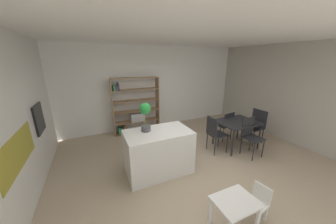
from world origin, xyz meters
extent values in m
plane|color=tan|center=(0.00, 0.00, 0.00)|extent=(9.68, 9.68, 0.00)
cube|color=white|center=(0.00, 0.00, 2.82)|extent=(7.04, 5.91, 0.06)
cube|color=white|center=(0.00, 2.92, 1.40)|extent=(7.04, 0.06, 2.79)
cube|color=#B2ADA3|center=(3.49, 0.00, 1.40)|extent=(0.06, 5.91, 2.79)
cube|color=#9E932D|center=(-2.78, 0.14, 1.08)|extent=(0.01, 1.29, 0.50)
cube|color=black|center=(-2.76, 1.37, 1.19)|extent=(0.04, 0.56, 0.59)
cylinder|color=#B7BABC|center=(-2.80, 1.37, 1.44)|extent=(0.02, 0.45, 0.02)
cube|color=silver|center=(-0.58, 0.31, 0.47)|extent=(1.35, 0.80, 0.93)
cylinder|color=#4C4C51|center=(-0.79, 0.45, 0.98)|extent=(0.19, 0.19, 0.10)
cylinder|color=#476633|center=(-0.79, 0.45, 1.18)|extent=(0.01, 0.01, 0.29)
sphere|color=#228134|center=(-0.79, 0.45, 1.41)|extent=(0.23, 0.23, 0.23)
cube|color=#997551|center=(-1.19, 2.62, 0.90)|extent=(0.02, 0.32, 1.81)
cube|color=#997551|center=(0.29, 2.62, 0.90)|extent=(0.02, 0.32, 1.81)
cube|color=#997551|center=(-0.45, 2.62, 1.79)|extent=(1.50, 0.32, 0.02)
cube|color=#997551|center=(-0.45, 2.62, 0.01)|extent=(1.50, 0.32, 0.02)
cube|color=#997551|center=(-0.45, 2.62, 0.37)|extent=(1.46, 0.32, 0.02)
cube|color=#997551|center=(-0.45, 2.62, 0.73)|extent=(1.46, 0.32, 0.02)
cube|color=#997551|center=(-0.45, 2.62, 1.08)|extent=(1.46, 0.32, 0.02)
cube|color=#997551|center=(-0.45, 2.62, 1.43)|extent=(1.46, 0.32, 0.02)
cube|color=#338E4C|center=(-1.05, 2.62, 0.14)|extent=(0.06, 0.26, 0.24)
cube|color=#2D6BAD|center=(-0.97, 2.62, 0.11)|extent=(0.06, 0.26, 0.18)
cube|color=orange|center=(-0.88, 2.62, 0.14)|extent=(0.06, 0.26, 0.24)
cube|color=#38383D|center=(-0.82, 2.62, 0.09)|extent=(0.05, 0.26, 0.14)
cube|color=#338E4C|center=(-1.09, 2.62, 1.52)|extent=(0.06, 0.26, 0.16)
cube|color=#8E4793|center=(-1.02, 2.62, 1.52)|extent=(0.04, 0.26, 0.15)
cube|color=#38383D|center=(-0.98, 2.62, 1.56)|extent=(0.04, 0.26, 0.23)
cube|color=#B7BABC|center=(-0.44, 2.62, 0.52)|extent=(0.44, 0.28, 0.26)
cube|color=white|center=(-0.11, -1.39, 0.50)|extent=(0.58, 0.46, 0.03)
cube|color=white|center=(0.14, -1.58, 0.24)|extent=(0.04, 0.04, 0.49)
cube|color=white|center=(-0.36, -1.20, 0.24)|extent=(0.04, 0.04, 0.49)
cube|color=white|center=(0.14, -1.20, 0.24)|extent=(0.04, 0.04, 0.49)
cube|color=white|center=(0.33, -1.39, 0.27)|extent=(0.31, 0.31, 0.02)
cube|color=white|center=(0.45, -1.37, 0.42)|extent=(0.06, 0.28, 0.27)
cube|color=white|center=(0.20, -1.29, 0.13)|extent=(0.03, 0.03, 0.26)
cube|color=white|center=(0.23, -1.52, 0.13)|extent=(0.03, 0.03, 0.26)
cube|color=white|center=(0.42, -1.26, 0.13)|extent=(0.03, 0.03, 0.26)
cube|color=white|center=(0.46, -1.48, 0.13)|extent=(0.03, 0.03, 0.26)
cube|color=#232328|center=(1.78, 0.47, 0.73)|extent=(1.06, 0.85, 0.03)
cylinder|color=#232328|center=(1.31, 0.10, 0.36)|extent=(0.04, 0.04, 0.71)
cylinder|color=#232328|center=(2.25, 0.10, 0.36)|extent=(0.04, 0.04, 0.71)
cylinder|color=#232328|center=(1.31, 0.83, 0.36)|extent=(0.04, 0.04, 0.71)
cylinder|color=#232328|center=(2.25, 0.83, 0.36)|extent=(0.04, 0.04, 0.71)
cube|color=#232328|center=(2.43, 0.47, 0.45)|extent=(0.46, 0.47, 0.03)
cube|color=#232328|center=(2.64, 0.47, 0.71)|extent=(0.05, 0.46, 0.50)
cylinder|color=#232328|center=(2.23, 0.66, 0.22)|extent=(0.03, 0.03, 0.44)
cylinder|color=#232328|center=(2.24, 0.26, 0.22)|extent=(0.03, 0.03, 0.44)
cylinder|color=#232328|center=(2.61, 0.67, 0.22)|extent=(0.03, 0.03, 0.44)
cylinder|color=#232328|center=(2.63, 0.28, 0.22)|extent=(0.03, 0.03, 0.44)
cube|color=#232328|center=(1.78, -0.08, 0.48)|extent=(0.44, 0.44, 0.03)
cube|color=#232328|center=(1.77, 0.12, 0.73)|extent=(0.41, 0.05, 0.46)
cylinder|color=#232328|center=(1.61, -0.27, 0.23)|extent=(0.03, 0.03, 0.47)
cylinder|color=#232328|center=(1.97, -0.25, 0.23)|extent=(0.03, 0.03, 0.47)
cylinder|color=#232328|center=(1.59, 0.09, 0.23)|extent=(0.03, 0.03, 0.47)
cylinder|color=#232328|center=(1.95, 0.11, 0.23)|extent=(0.03, 0.03, 0.47)
cube|color=#232328|center=(1.78, 1.01, 0.45)|extent=(0.47, 0.51, 0.03)
cube|color=#232328|center=(1.81, 0.80, 0.67)|extent=(0.41, 0.09, 0.41)
cylinder|color=#232328|center=(1.93, 1.24, 0.22)|extent=(0.03, 0.03, 0.44)
cylinder|color=#232328|center=(1.58, 1.18, 0.22)|extent=(0.03, 0.03, 0.44)
cylinder|color=#232328|center=(1.98, 0.84, 0.22)|extent=(0.03, 0.03, 0.44)
cylinder|color=#232328|center=(1.63, 0.79, 0.22)|extent=(0.03, 0.03, 0.44)
cube|color=#232328|center=(1.13, 0.47, 0.48)|extent=(0.45, 0.43, 0.03)
cube|color=#232328|center=(0.93, 0.48, 0.72)|extent=(0.05, 0.41, 0.46)
cylinder|color=#232328|center=(1.31, 0.28, 0.23)|extent=(0.03, 0.03, 0.47)
cylinder|color=#232328|center=(1.33, 0.63, 0.23)|extent=(0.03, 0.03, 0.47)
cylinder|color=#232328|center=(0.94, 0.30, 0.23)|extent=(0.03, 0.03, 0.47)
cylinder|color=#232328|center=(0.95, 0.65, 0.23)|extent=(0.03, 0.03, 0.47)
camera|label=1|loc=(-1.71, -2.69, 2.34)|focal=18.20mm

